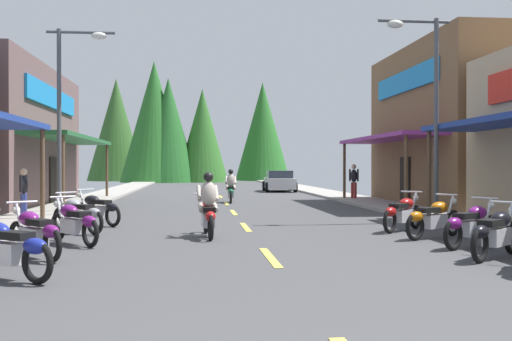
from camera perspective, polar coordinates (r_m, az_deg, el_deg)
The scene contains 22 objects.
ground at distance 26.97m, azimuth -2.84°, elevation -3.31°, with size 10.83×78.58×0.10m, color #424244.
sidewalk_left at distance 27.42m, azimuth -16.63°, elevation -3.04°, with size 2.24×78.58×0.12m, color #9E9991.
sidewalk_right at distance 28.07m, azimuth 10.63°, elevation -2.94°, with size 2.24×78.58×0.12m, color #9E9991.
centerline_dashes at distance 30.88m, azimuth -3.22°, elevation -2.73°, with size 0.16×55.46×0.01m.
storefront_right_far at distance 27.79m, azimuth 20.05°, elevation 3.97°, with size 7.95×10.23×6.88m.
streetlamp_left at distance 20.57m, azimuth -17.34°, elevation 6.91°, with size 2.20×0.30×6.18m.
streetlamp_right at distance 18.75m, azimuth 15.84°, elevation 7.48°, with size 2.20×0.30×6.14m.
motorcycle_parked_right_2 at distance 11.92m, azimuth 21.92°, elevation -5.48°, with size 1.69×1.47×1.04m.
motorcycle_parked_right_3 at distance 13.35m, azimuth 19.89°, elevation -4.84°, with size 1.82×1.30×1.04m.
motorcycle_parked_right_4 at distance 14.75m, azimuth 16.60°, elevation -4.34°, with size 1.85×1.24×1.04m.
motorcycle_parked_right_5 at distance 16.13m, azimuth 13.81°, elevation -3.92°, with size 1.60×1.57×1.04m.
motorcycle_parked_left_0 at distance 9.81m, azimuth -22.83°, elevation -6.76°, with size 1.78×1.35×1.04m.
motorcycle_parked_left_1 at distance 11.86m, azimuth -20.40°, elevation -5.51°, with size 1.42×1.73×1.04m.
motorcycle_parked_left_2 at distance 13.63m, azimuth -16.98°, elevation -4.73°, with size 1.40×1.75×1.04m.
motorcycle_parked_left_3 at distance 15.90m, azimuth -16.64°, elevation -3.99°, with size 1.58×1.58×1.04m.
motorcycle_parked_left_4 at distance 17.81m, azimuth -14.95°, elevation -3.51°, with size 1.61×1.55×1.04m.
rider_cruising_lead at distance 14.44m, azimuth -4.58°, elevation -3.76°, with size 0.60×2.14×1.57m.
rider_cruising_trailing at distance 27.88m, azimuth -2.42°, elevation -1.74°, with size 0.60×2.14×1.57m.
pedestrian_by_shop at distance 20.80m, azimuth -21.29°, elevation -1.71°, with size 0.29×0.57×1.63m.
pedestrian_waiting at distance 29.90m, azimuth 9.32°, elevation -0.83°, with size 0.43×0.46×1.80m.
parked_car_curbside at distance 40.09m, azimuth 2.24°, elevation -1.03°, with size 2.22×4.38×1.40m.
treeline_backdrop at distance 67.13m, azimuth -8.00°, elevation 3.86°, with size 23.64×13.42×12.83m.
Camera 1 is at (-1.39, -2.59, 1.71)m, focal length 41.92 mm.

